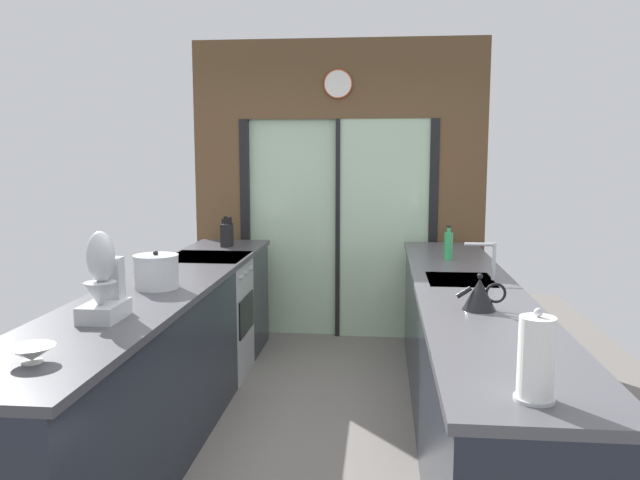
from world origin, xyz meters
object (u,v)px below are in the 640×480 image
at_px(stock_pot, 156,272).
at_px(stand_mixer, 103,286).
at_px(soap_bottle, 448,245).
at_px(paper_towel_roll, 536,359).
at_px(mixing_bowl, 32,354).
at_px(kettle, 480,294).
at_px(oven_range, 209,316).
at_px(knife_block, 227,235).

bearing_deg(stock_pot, stand_mixer, -90.00).
relative_size(stock_pot, soap_bottle, 1.04).
bearing_deg(paper_towel_roll, mixing_bowl, 173.95).
relative_size(mixing_bowl, kettle, 0.70).
relative_size(stand_mixer, paper_towel_roll, 1.40).
xyz_separation_m(oven_range, soap_bottle, (1.80, 0.05, 0.57)).
distance_m(oven_range, mixing_bowl, 2.51).
distance_m(stock_pot, kettle, 1.81).
bearing_deg(oven_range, knife_block, 88.04).
bearing_deg(stock_pot, paper_towel_roll, -40.29).
distance_m(knife_block, stock_pot, 1.68).
bearing_deg(knife_block, mixing_bowl, -90.00).
bearing_deg(mixing_bowl, kettle, 28.87).
xyz_separation_m(stand_mixer, soap_bottle, (1.78, 1.88, -0.05)).
bearing_deg(soap_bottle, stock_pot, -146.38).
height_order(stand_mixer, kettle, stand_mixer).
bearing_deg(paper_towel_roll, stand_mixer, 155.39).
distance_m(stand_mixer, soap_bottle, 2.59).
height_order(mixing_bowl, soap_bottle, soap_bottle).
xyz_separation_m(stock_pot, soap_bottle, (1.78, 1.18, 0.01)).
xyz_separation_m(stand_mixer, kettle, (1.78, 0.36, -0.08)).
distance_m(mixing_bowl, soap_bottle, 3.07).
bearing_deg(stand_mixer, mixing_bowl, -90.00).
xyz_separation_m(mixing_bowl, soap_bottle, (1.78, 2.50, 0.07)).
height_order(stock_pot, paper_towel_roll, paper_towel_roll).
height_order(oven_range, mixing_bowl, mixing_bowl).
relative_size(mixing_bowl, paper_towel_roll, 0.58).
bearing_deg(stand_mixer, paper_towel_roll, -24.61).
bearing_deg(oven_range, soap_bottle, 1.44).
relative_size(kettle, soap_bottle, 0.99).
height_order(oven_range, soap_bottle, soap_bottle).
relative_size(oven_range, kettle, 3.74).
height_order(mixing_bowl, kettle, kettle).
distance_m(oven_range, stock_pot, 1.27).
bearing_deg(kettle, stand_mixer, -168.71).
bearing_deg(oven_range, stand_mixer, -89.42).
xyz_separation_m(knife_block, paper_towel_roll, (1.78, -3.19, 0.04)).
relative_size(stock_pot, kettle, 1.05).
relative_size(oven_range, knife_block, 3.62).
bearing_deg(stand_mixer, kettle, 11.29).
xyz_separation_m(mixing_bowl, stock_pot, (-0.00, 1.32, 0.06)).
relative_size(oven_range, stock_pot, 3.55).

